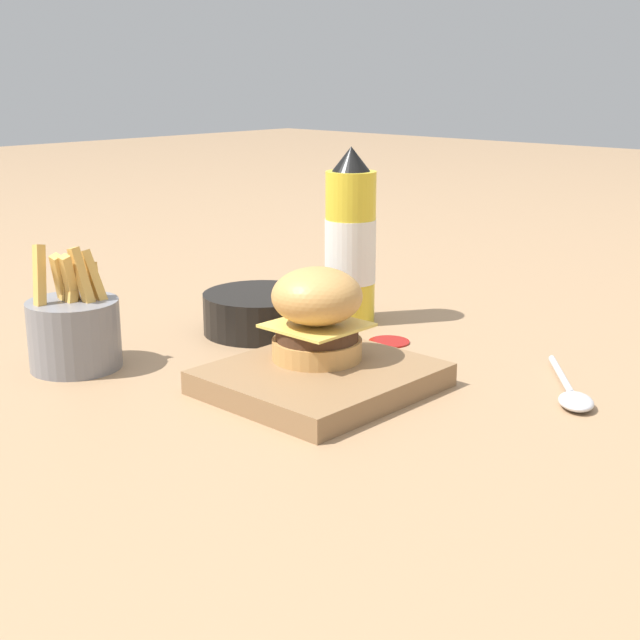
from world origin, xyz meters
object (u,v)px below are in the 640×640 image
at_px(serving_board, 320,379).
at_px(ketchup_bottle, 350,244).
at_px(burger, 317,313).
at_px(fries_basket, 74,330).
at_px(side_bowl, 261,311).
at_px(spoon, 573,396).

bearing_deg(serving_board, ketchup_bottle, -145.33).
xyz_separation_m(serving_board, burger, (-0.02, -0.02, 0.06)).
height_order(serving_board, burger, burger).
distance_m(fries_basket, side_bowl, 0.24).
height_order(burger, side_bowl, burger).
bearing_deg(ketchup_bottle, spoon, 78.58).
bearing_deg(burger, spoon, 118.76).
distance_m(serving_board, side_bowl, 0.22).
bearing_deg(fries_basket, side_bowl, 168.76).
distance_m(serving_board, ketchup_bottle, 0.28).
relative_size(side_bowl, spoon, 1.05).
bearing_deg(burger, serving_board, 49.14).
relative_size(burger, side_bowl, 0.68).
bearing_deg(spoon, fries_basket, -97.43).
relative_size(serving_board, spoon, 1.55).
bearing_deg(ketchup_bottle, serving_board, 34.67).
bearing_deg(ketchup_bottle, burger, 32.81).
relative_size(serving_board, ketchup_bottle, 0.94).
height_order(burger, ketchup_bottle, ketchup_bottle).
height_order(serving_board, fries_basket, fries_basket).
distance_m(serving_board, fries_basket, 0.28).
xyz_separation_m(fries_basket, spoon, (-0.27, 0.45, -0.04)).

